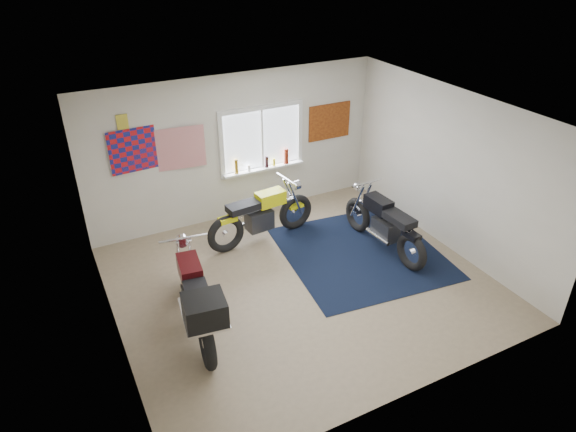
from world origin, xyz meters
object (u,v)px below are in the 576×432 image
navy_rug (361,253)px  black_chrome_bike (384,225)px  yellow_triumph (261,216)px  maroon_tourer (196,300)px

navy_rug → black_chrome_bike: bearing=-4.6°
yellow_triumph → black_chrome_bike: 2.10m
yellow_triumph → maroon_tourer: maroon_tourer is taller
yellow_triumph → black_chrome_bike: size_ratio=1.02×
navy_rug → black_chrome_bike: (0.40, -0.03, 0.45)m
navy_rug → yellow_triumph: bearing=137.9°
yellow_triumph → maroon_tourer: (-1.77, -1.83, 0.12)m
maroon_tourer → yellow_triumph: bearing=-36.3°
navy_rug → yellow_triumph: 1.82m
navy_rug → yellow_triumph: (-1.31, 1.18, 0.46)m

